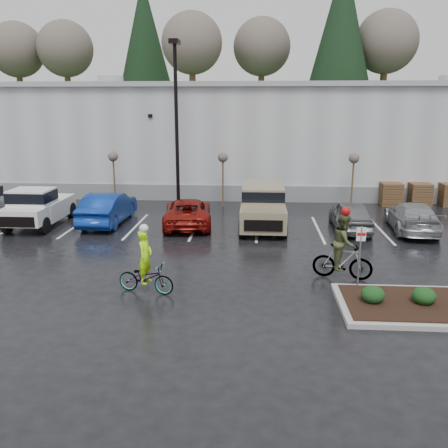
# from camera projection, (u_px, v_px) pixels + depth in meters

# --- Properties ---
(ground) EXTENTS (120.00, 120.00, 0.00)m
(ground) POSITION_uv_depth(u_px,v_px,m) (241.00, 291.00, 15.54)
(ground) COLOR black
(ground) RESTS_ON ground
(warehouse) EXTENTS (60.50, 15.50, 7.20)m
(warehouse) POSITION_uv_depth(u_px,v_px,m) (251.00, 134.00, 35.87)
(warehouse) COLOR #A7A9AC
(warehouse) RESTS_ON ground
(wooded_ridge) EXTENTS (80.00, 25.00, 6.00)m
(wooded_ridge) POSITION_uv_depth(u_px,v_px,m) (253.00, 127.00, 58.26)
(wooded_ridge) COLOR #1D3B18
(wooded_ridge) RESTS_ON ground
(lamppost) EXTENTS (0.50, 1.00, 9.22)m
(lamppost) POSITION_uv_depth(u_px,v_px,m) (176.00, 108.00, 25.97)
(lamppost) COLOR black
(lamppost) RESTS_ON ground
(sapling_west) EXTENTS (0.60, 0.60, 3.20)m
(sapling_west) POSITION_uv_depth(u_px,v_px,m) (113.00, 159.00, 27.94)
(sapling_west) COLOR #4D301E
(sapling_west) RESTS_ON ground
(sapling_mid) EXTENTS (0.60, 0.60, 3.20)m
(sapling_mid) POSITION_uv_depth(u_px,v_px,m) (223.00, 160.00, 27.52)
(sapling_mid) COLOR #4D301E
(sapling_mid) RESTS_ON ground
(sapling_east) EXTENTS (0.60, 0.60, 3.20)m
(sapling_east) POSITION_uv_depth(u_px,v_px,m) (354.00, 161.00, 27.02)
(sapling_east) COLOR #4D301E
(sapling_east) RESTS_ON ground
(pallet_stack_a) EXTENTS (1.20, 1.20, 1.35)m
(pallet_stack_a) POSITION_uv_depth(u_px,v_px,m) (391.00, 194.00, 28.34)
(pallet_stack_a) COLOR #4D301E
(pallet_stack_a) RESTS_ON ground
(pallet_stack_b) EXTENTS (1.20, 1.20, 1.35)m
(pallet_stack_b) POSITION_uv_depth(u_px,v_px,m) (420.00, 194.00, 28.23)
(pallet_stack_b) COLOR #4D301E
(pallet_stack_b) RESTS_ON ground
(shrub_a) EXTENTS (0.70, 0.70, 0.52)m
(shrub_a) POSITION_uv_depth(u_px,v_px,m) (373.00, 294.00, 14.21)
(shrub_a) COLOR black
(shrub_a) RESTS_ON curb_island
(shrub_b) EXTENTS (0.70, 0.70, 0.52)m
(shrub_b) POSITION_uv_depth(u_px,v_px,m) (424.00, 296.00, 14.11)
(shrub_b) COLOR black
(shrub_b) RESTS_ON curb_island
(fire_lane_sign) EXTENTS (0.30, 0.05, 2.20)m
(fire_lane_sign) POSITION_uv_depth(u_px,v_px,m) (360.00, 251.00, 15.13)
(fire_lane_sign) COLOR gray
(fire_lane_sign) RESTS_ON ground
(pickup_white) EXTENTS (2.10, 5.20, 1.96)m
(pickup_white) POSITION_uv_depth(u_px,v_px,m) (41.00, 205.00, 23.82)
(pickup_white) COLOR silver
(pickup_white) RESTS_ON ground
(car_blue) EXTENTS (1.79, 4.90, 1.61)m
(car_blue) POSITION_uv_depth(u_px,v_px,m) (108.00, 208.00, 23.98)
(car_blue) COLOR navy
(car_blue) RESTS_ON ground
(car_red) EXTENTS (2.81, 5.12, 1.36)m
(car_red) POSITION_uv_depth(u_px,v_px,m) (188.00, 212.00, 23.65)
(car_red) COLOR maroon
(car_red) RESTS_ON ground
(suv_tan) EXTENTS (2.20, 5.10, 2.06)m
(suv_tan) POSITION_uv_depth(u_px,v_px,m) (263.00, 207.00, 23.12)
(suv_tan) COLOR gray
(suv_tan) RESTS_ON ground
(car_grey) EXTENTS (1.82, 4.27, 1.44)m
(car_grey) POSITION_uv_depth(u_px,v_px,m) (351.00, 215.00, 22.81)
(car_grey) COLOR slate
(car_grey) RESTS_ON ground
(car_far_silver) EXTENTS (2.33, 4.94, 1.39)m
(car_far_silver) POSITION_uv_depth(u_px,v_px,m) (412.00, 217.00, 22.60)
(car_far_silver) COLOR #9C9FA4
(car_far_silver) RESTS_ON ground
(cyclist_hivis) EXTENTS (1.99, 1.04, 2.30)m
(cyclist_hivis) POSITION_uv_depth(u_px,v_px,m) (146.00, 272.00, 15.26)
(cyclist_hivis) COLOR #3F3F44
(cyclist_hivis) RESTS_ON ground
(cyclist_olive) EXTENTS (2.06, 1.04, 2.58)m
(cyclist_olive) POSITION_uv_depth(u_px,v_px,m) (343.00, 253.00, 16.43)
(cyclist_olive) COLOR #3F3F44
(cyclist_olive) RESTS_ON ground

